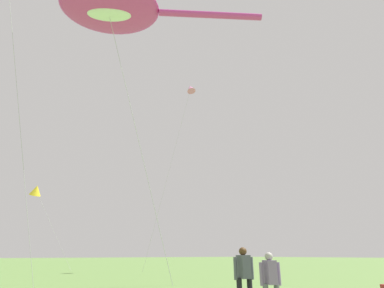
{
  "coord_description": "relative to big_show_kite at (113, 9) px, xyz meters",
  "views": [
    {
      "loc": [
        -8.17,
        -3.45,
        1.38
      ],
      "look_at": [
        1.08,
        9.01,
        6.86
      ],
      "focal_mm": 29.33,
      "sensor_mm": 36.0,
      "label": 1
    }
  ],
  "objects": [
    {
      "name": "person_grey_haired_man",
      "position": [
        1.32,
        -8.82,
        -13.74
      ],
      "size": [
        0.47,
        0.42,
        1.43
      ],
      "rotation": [
        0.0,
        0.0,
        1.11
      ],
      "color": "slate",
      "rests_on": "ground"
    },
    {
      "name": "small_kite_diamond_red",
      "position": [
        0.64,
        17.34,
        -7.64
      ],
      "size": [
        4.22,
        2.1,
        7.53
      ],
      "rotation": [
        0.0,
        0.0,
        0.14
      ],
      "color": "yellow",
      "rests_on": "ground"
    },
    {
      "name": "small_kite_bird_shape",
      "position": [
        12.17,
        9.13,
        3.03
      ],
      "size": [
        3.9,
        2.65,
        18.19
      ],
      "rotation": [
        0.0,
        0.0,
        3.13
      ],
      "color": "pink",
      "rests_on": "ground"
    },
    {
      "name": "big_show_kite",
      "position": [
        0.0,
        0.0,
        0.0
      ],
      "size": [
        10.94,
        8.23,
        15.11
      ],
      "rotation": [
        0.0,
        0.0,
        2.57
      ],
      "color": "#CC3899",
      "rests_on": "ground"
    },
    {
      "name": "person_redhead_woman",
      "position": [
        1.46,
        -7.83,
        -13.66
      ],
      "size": [
        0.54,
        0.45,
        1.56
      ],
      "rotation": [
        0.0,
        0.0,
        1.25
      ],
      "color": "black",
      "rests_on": "ground"
    }
  ]
}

